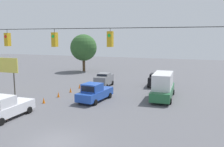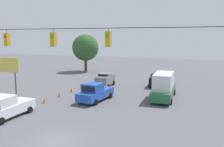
{
  "view_description": "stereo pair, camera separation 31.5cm",
  "coord_description": "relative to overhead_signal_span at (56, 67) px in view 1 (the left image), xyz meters",
  "views": [
    {
      "loc": [
        -9.48,
        14.26,
        7.37
      ],
      "look_at": [
        -1.31,
        -7.93,
        3.84
      ],
      "focal_mm": 40.0,
      "sensor_mm": 36.0,
      "label": 1
    },
    {
      "loc": [
        -9.78,
        14.15,
        7.37
      ],
      "look_at": [
        -1.31,
        -7.93,
        3.84
      ],
      "focal_mm": 40.0,
      "sensor_mm": 36.0,
      "label": 2
    }
  ],
  "objects": [
    {
      "name": "ground_plane",
      "position": [
        0.0,
        0.3,
        -5.3
      ],
      "size": [
        140.0,
        140.0,
        0.0
      ],
      "primitive_type": "plane",
      "color": "#56565B"
    },
    {
      "name": "overhead_signal_span",
      "position": [
        0.0,
        0.0,
        0.0
      ],
      "size": [
        23.83,
        0.38,
        8.46
      ],
      "color": "#939399",
      "rests_on": "ground_plane"
    },
    {
      "name": "pickup_truck_blue_withflow_mid",
      "position": [
        2.08,
        -11.0,
        -4.32
      ],
      "size": [
        2.68,
        5.58,
        2.12
      ],
      "color": "#234CB2",
      "rests_on": "ground_plane"
    },
    {
      "name": "sedan_black_oncoming_deep",
      "position": [
        -2.98,
        -22.05,
        -4.32
      ],
      "size": [
        2.27,
        4.42,
        1.87
      ],
      "color": "black",
      "rests_on": "ground_plane"
    },
    {
      "name": "box_truck_green_oncoming_far",
      "position": [
        -5.12,
        -14.74,
        -3.77
      ],
      "size": [
        2.68,
        7.45,
        3.12
      ],
      "color": "#236038",
      "rests_on": "ground_plane"
    },
    {
      "name": "sedan_grey_withflow_far",
      "position": [
        4.19,
        -19.14,
        -4.25
      ],
      "size": [
        2.24,
        4.53,
        2.01
      ],
      "color": "slate",
      "rests_on": "ground_plane"
    },
    {
      "name": "pickup_truck_white_parked_shoulder",
      "position": [
        7.11,
        -2.6,
        -4.32
      ],
      "size": [
        2.28,
        5.5,
        2.12
      ],
      "color": "silver",
      "rests_on": "ground_plane"
    },
    {
      "name": "traffic_cone_nearest",
      "position": [
        6.84,
        -2.29,
        -4.97
      ],
      "size": [
        0.31,
        0.31,
        0.66
      ],
      "primitive_type": "cone",
      "color": "orange",
      "rests_on": "ground_plane"
    },
    {
      "name": "traffic_cone_second",
      "position": [
        6.79,
        -5.27,
        -4.97
      ],
      "size": [
        0.31,
        0.31,
        0.66
      ],
      "primitive_type": "cone",
      "color": "orange",
      "rests_on": "ground_plane"
    },
    {
      "name": "traffic_cone_third",
      "position": [
        6.95,
        -8.08,
        -4.97
      ],
      "size": [
        0.31,
        0.31,
        0.66
      ],
      "primitive_type": "cone",
      "color": "orange",
      "rests_on": "ground_plane"
    },
    {
      "name": "traffic_cone_fourth",
      "position": [
        6.96,
        -11.07,
        -4.97
      ],
      "size": [
        0.31,
        0.31,
        0.66
      ],
      "primitive_type": "cone",
      "color": "orange",
      "rests_on": "ground_plane"
    },
    {
      "name": "traffic_cone_fifth",
      "position": [
        6.89,
        -13.92,
        -4.97
      ],
      "size": [
        0.31,
        0.31,
        0.66
      ],
      "primitive_type": "cone",
      "color": "orange",
      "rests_on": "ground_plane"
    },
    {
      "name": "traffic_cone_farthest",
      "position": [
        6.96,
        -16.65,
        -4.97
      ],
      "size": [
        0.31,
        0.31,
        0.66
      ],
      "primitive_type": "cone",
      "color": "orange",
      "rests_on": "ground_plane"
    },
    {
      "name": "roadside_billboard",
      "position": [
        14.29,
        -10.19,
        -1.84
      ],
      "size": [
        4.32,
        0.16,
        4.7
      ],
      "color": "#4C473D",
      "rests_on": "ground_plane"
    },
    {
      "name": "tree_horizon_left",
      "position": [
        14.35,
        -32.8,
        -0.28
      ],
      "size": [
        5.58,
        5.58,
        7.83
      ],
      "color": "#4C3823",
      "rests_on": "ground_plane"
    }
  ]
}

